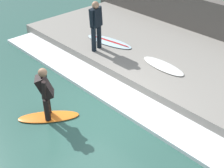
# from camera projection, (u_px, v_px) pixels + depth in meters

# --- Properties ---
(ground_plane) EXTENTS (28.00, 28.00, 0.00)m
(ground_plane) POSITION_uv_depth(u_px,v_px,m) (94.00, 115.00, 8.38)
(ground_plane) COLOR #2D564C
(concrete_ledge) EXTENTS (4.40, 12.28, 0.36)m
(concrete_ledge) POSITION_uv_depth(u_px,v_px,m) (179.00, 63.00, 10.48)
(concrete_ledge) COLOR gray
(concrete_ledge) RESTS_ON ground_plane
(back_wall) EXTENTS (0.50, 12.89, 1.66)m
(back_wall) POSITION_uv_depth(u_px,v_px,m) (221.00, 25.00, 11.55)
(back_wall) COLOR #544F49
(back_wall) RESTS_ON ground_plane
(wave_foam_crest) EXTENTS (1.05, 11.66, 0.11)m
(wave_foam_crest) POSITION_uv_depth(u_px,v_px,m) (122.00, 98.00, 8.96)
(wave_foam_crest) COLOR white
(wave_foam_crest) RESTS_ON ground_plane
(surfboard_riding) EXTENTS (1.59, 1.34, 0.06)m
(surfboard_riding) POSITION_uv_depth(u_px,v_px,m) (49.00, 117.00, 8.27)
(surfboard_riding) COLOR orange
(surfboard_riding) RESTS_ON ground_plane
(surfer_riding) EXTENTS (0.57, 0.56, 1.44)m
(surfer_riding) POSITION_uv_depth(u_px,v_px,m) (45.00, 91.00, 7.82)
(surfer_riding) COLOR black
(surfer_riding) RESTS_ON surfboard_riding
(surfer_waiting_near) EXTENTS (0.57, 0.36, 1.71)m
(surfer_waiting_near) POSITION_uv_depth(u_px,v_px,m) (96.00, 23.00, 10.43)
(surfer_waiting_near) COLOR black
(surfer_waiting_near) RESTS_ON concrete_ledge
(surfboard_waiting_near) EXTENTS (0.91, 2.00, 0.07)m
(surfboard_waiting_near) POSITION_uv_depth(u_px,v_px,m) (109.00, 42.00, 11.41)
(surfboard_waiting_near) COLOR silver
(surfboard_waiting_near) RESTS_ON concrete_ledge
(surfboard_spare) EXTENTS (0.65, 1.64, 0.06)m
(surfboard_spare) POSITION_uv_depth(u_px,v_px,m) (163.00, 66.00, 9.86)
(surfboard_spare) COLOR white
(surfboard_spare) RESTS_ON concrete_ledge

